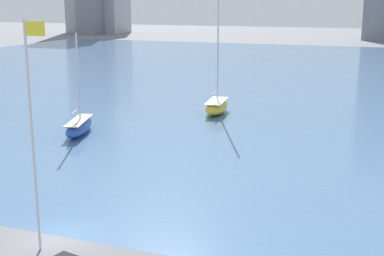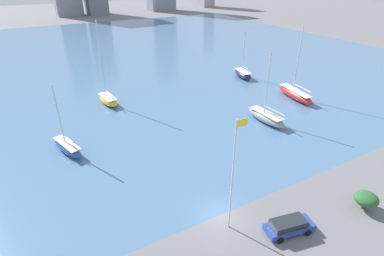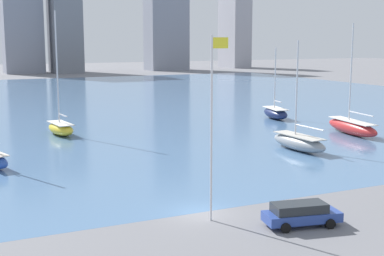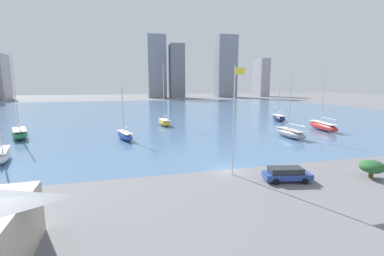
{
  "view_description": "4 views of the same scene",
  "coord_description": "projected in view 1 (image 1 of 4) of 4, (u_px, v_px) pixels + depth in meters",
  "views": [
    {
      "loc": [
        17.03,
        -23.62,
        13.07
      ],
      "look_at": [
        2.45,
        14.69,
        3.28
      ],
      "focal_mm": 50.0,
      "sensor_mm": 36.0,
      "label": 1
    },
    {
      "loc": [
        -14.04,
        -19.46,
        23.2
      ],
      "look_at": [
        5.6,
        16.18,
        1.6
      ],
      "focal_mm": 28.0,
      "sensor_mm": 36.0,
      "label": 2
    },
    {
      "loc": [
        -15.79,
        -32.25,
        11.91
      ],
      "look_at": [
        6.55,
        15.17,
        3.29
      ],
      "focal_mm": 50.0,
      "sensor_mm": 36.0,
      "label": 3
    },
    {
      "loc": [
        -11.66,
        -28.09,
        10.3
      ],
      "look_at": [
        -1.96,
        9.36,
        3.7
      ],
      "focal_mm": 24.0,
      "sensor_mm": 36.0,
      "label": 4
    }
  ],
  "objects": [
    {
      "name": "ground_plane",
      "position": [
        60.0,
        236.0,
        30.4
      ],
      "size": [
        500.0,
        500.0,
        0.0
      ],
      "primitive_type": "plane",
      "color": "slate"
    },
    {
      "name": "harbor_water",
      "position": [
        291.0,
        77.0,
        94.03
      ],
      "size": [
        180.0,
        140.0,
        0.0
      ],
      "color": "#4C7099",
      "rests_on": "ground_plane"
    },
    {
      "name": "flag_pole",
      "position": [
        33.0,
        130.0,
        27.23
      ],
      "size": [
        1.24,
        0.14,
        12.25
      ],
      "color": "silver",
      "rests_on": "ground_plane"
    },
    {
      "name": "sailboat_yellow",
      "position": [
        217.0,
        106.0,
        63.25
      ],
      "size": [
        3.14,
        6.79,
        15.57
      ],
      "rotation": [
        0.0,
        0.0,
        0.12
      ],
      "color": "yellow",
      "rests_on": "harbor_water"
    },
    {
      "name": "sailboat_blue",
      "position": [
        79.0,
        126.0,
        53.44
      ],
      "size": [
        3.84,
        7.41,
        10.01
      ],
      "rotation": [
        0.0,
        0.0,
        0.3
      ],
      "color": "#284CA8",
      "rests_on": "harbor_water"
    }
  ]
}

